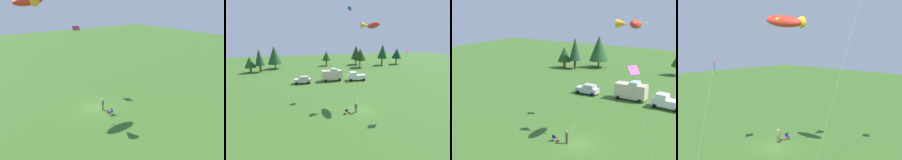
% 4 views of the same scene
% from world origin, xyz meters
% --- Properties ---
extents(ground_plane, '(160.00, 160.00, 0.00)m').
position_xyz_m(ground_plane, '(0.00, 0.00, 0.00)').
color(ground_plane, '#3A6425').
extents(person_kite_flyer, '(0.58, 0.45, 1.74)m').
position_xyz_m(person_kite_flyer, '(-1.29, -0.63, 1.02)').
color(person_kite_flyer, '#492E45').
rests_on(person_kite_flyer, ground).
extents(folding_chair, '(0.54, 0.54, 0.82)m').
position_xyz_m(folding_chair, '(-2.96, -0.83, 0.49)').
color(folding_chair, navy).
rests_on(folding_chair, ground).
extents(backpack_on_grass, '(0.38, 0.34, 0.22)m').
position_xyz_m(backpack_on_grass, '(-2.49, -0.76, 0.11)').
color(backpack_on_grass, '#AB1F29').
rests_on(backpack_on_grass, ground).
extents(kite_large_fish, '(6.97, 8.95, 14.81)m').
position_xyz_m(kite_large_fish, '(3.78, 6.01, 14.08)').
color(kite_large_fish, red).
rests_on(kite_large_fish, ground).
extents(kite_diamond_rainbow, '(3.32, 1.30, 10.59)m').
position_xyz_m(kite_diamond_rainbow, '(6.85, -1.28, 9.96)').
color(kite_diamond_rainbow, '#D1309E').
rests_on(kite_diamond_rainbow, ground).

